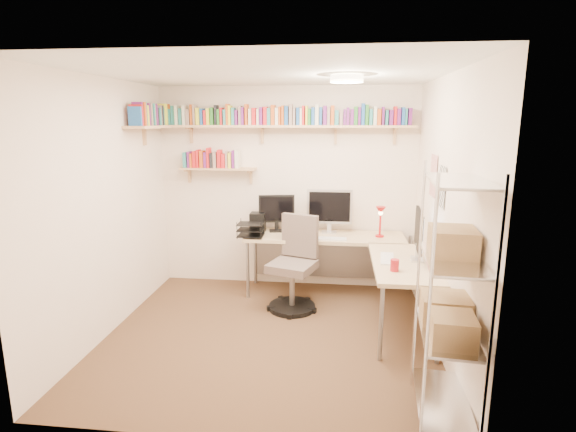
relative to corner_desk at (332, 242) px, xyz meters
name	(u,v)px	position (x,y,z in m)	size (l,w,h in m)	color
ground	(269,336)	(-0.59, -0.94, -0.73)	(3.20, 3.20, 0.00)	#46311E
room_shell	(268,181)	(-0.59, -0.94, 0.82)	(3.24, 3.04, 2.52)	#F1DCC4
wall_shelves	(248,126)	(-1.02, 0.35, 1.30)	(3.12, 1.09, 0.80)	tan
corner_desk	(332,242)	(0.00, 0.00, 0.00)	(2.12, 1.88, 1.28)	beige
office_chair	(294,270)	(-0.41, -0.22, -0.29)	(0.59, 0.60, 1.05)	black
wire_rack	(450,293)	(0.83, -2.01, 0.21)	(0.45, 0.82, 1.81)	silver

